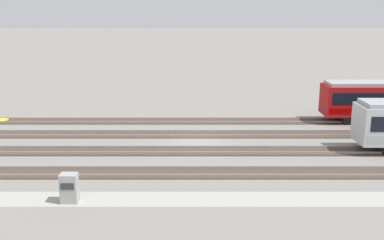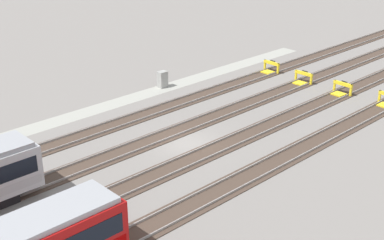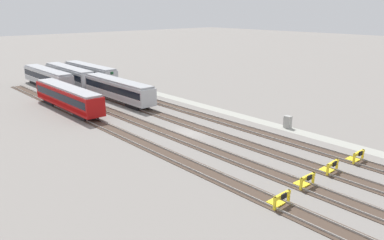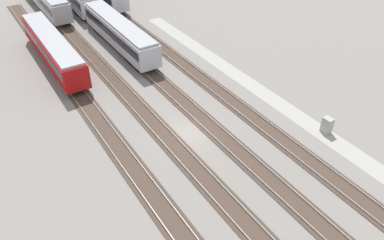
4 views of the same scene
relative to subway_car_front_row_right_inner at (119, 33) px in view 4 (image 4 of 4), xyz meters
name	(u,v)px [view 4 (image 4 of 4)]	position (x,y,z in m)	size (l,w,h in m)	color
ground_plane	(189,133)	(-20.55, 2.15, -2.04)	(400.00, 400.00, 0.00)	gray
service_walkway	(273,99)	(-20.55, -8.45, -2.04)	(54.00, 2.00, 0.01)	#9E9E93
rail_track_nearest	(244,110)	(-20.55, -4.47, -2.00)	(90.00, 2.23, 0.21)	#47382D
rail_track_near_inner	(208,125)	(-20.55, -0.06, -2.00)	(90.00, 2.24, 0.21)	#47382D
rail_track_middle	(169,140)	(-20.55, 4.36, -2.00)	(90.00, 2.24, 0.21)	#47382D
rail_track_far_inner	(125,158)	(-20.55, 8.77, -2.00)	(90.00, 2.23, 0.21)	#47382D
subway_car_front_row_right_inner	(119,33)	(0.00, 0.00, 0.00)	(18.00, 2.87, 3.70)	#B7BABF
subway_car_front_row_rightmost	(53,49)	(0.00, 8.71, 0.00)	(18.01, 2.93, 3.70)	#A80F0F
electrical_cabinet	(327,125)	(-27.47, -8.83, -1.24)	(0.90, 0.73, 1.60)	#9E9E99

